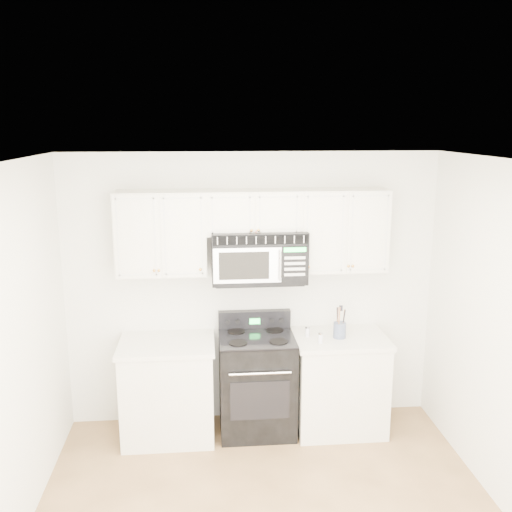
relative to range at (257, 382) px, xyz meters
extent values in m
cube|color=silver|center=(-0.02, -1.46, 2.12)|extent=(3.50, 3.50, 0.01)
cube|color=silver|center=(-0.02, 0.29, 0.82)|extent=(3.50, 0.01, 2.60)
cube|color=beige|center=(-0.82, -0.02, -0.04)|extent=(0.82, 0.63, 0.88)
cube|color=white|center=(-0.82, -0.02, 0.42)|extent=(0.86, 0.65, 0.04)
cube|color=black|center=(-0.82, 0.02, -0.43)|extent=(0.82, 0.55, 0.10)
cube|color=beige|center=(0.78, -0.02, -0.04)|extent=(0.82, 0.63, 0.88)
cube|color=white|center=(0.78, -0.02, 0.42)|extent=(0.86, 0.65, 0.04)
cube|color=black|center=(0.78, 0.02, -0.43)|extent=(0.82, 0.55, 0.10)
cube|color=black|center=(0.00, 0.00, -0.02)|extent=(0.69, 0.59, 0.92)
cube|color=black|center=(0.00, -0.31, -0.03)|extent=(0.53, 0.01, 0.36)
cylinder|color=silver|center=(0.00, -0.33, 0.24)|extent=(0.55, 0.02, 0.02)
cube|color=black|center=(0.00, 0.00, 0.44)|extent=(0.69, 0.59, 0.02)
cube|color=black|center=(0.00, 0.25, 0.53)|extent=(0.69, 0.08, 0.18)
cube|color=#22E649|center=(0.00, 0.21, 0.53)|extent=(0.10, 0.00, 0.05)
cube|color=beige|center=(-0.84, 0.13, 1.41)|extent=(0.80, 0.33, 0.75)
cube|color=beige|center=(0.80, 0.13, 1.41)|extent=(0.80, 0.33, 0.75)
cube|color=beige|center=(-0.02, 0.13, 1.59)|extent=(0.84, 0.33, 0.39)
sphere|color=gold|center=(-0.86, -0.06, 1.12)|extent=(0.03, 0.03, 0.03)
sphere|color=gold|center=(-0.50, -0.06, 1.12)|extent=(0.03, 0.03, 0.03)
sphere|color=gold|center=(0.46, -0.06, 1.12)|extent=(0.03, 0.03, 0.03)
sphere|color=gold|center=(0.82, -0.06, 1.12)|extent=(0.03, 0.03, 0.03)
sphere|color=gold|center=(-0.05, -0.06, 1.46)|extent=(0.03, 0.03, 0.03)
sphere|color=gold|center=(0.01, -0.06, 1.46)|extent=(0.03, 0.03, 0.03)
cylinder|color=red|center=(-0.01, -0.06, 1.40)|extent=(0.01, 0.00, 0.11)
sphere|color=gold|center=(-0.01, -0.06, 1.34)|extent=(0.04, 0.04, 0.04)
cube|color=black|center=(0.02, 0.08, 1.20)|extent=(0.85, 0.42, 0.47)
cube|color=silver|center=(0.02, -0.13, 1.38)|extent=(0.83, 0.01, 0.08)
cube|color=silver|center=(-0.09, -0.14, 1.16)|extent=(0.59, 0.01, 0.31)
cube|color=black|center=(-0.12, -0.14, 1.16)|extent=(0.44, 0.01, 0.25)
cube|color=black|center=(0.32, -0.14, 1.16)|extent=(0.23, 0.01, 0.31)
cube|color=#22E649|center=(0.32, -0.14, 1.29)|extent=(0.19, 0.00, 0.04)
cylinder|color=silver|center=(0.19, -0.17, 1.16)|extent=(0.02, 0.02, 0.27)
cylinder|color=slate|center=(0.76, -0.05, 0.51)|extent=(0.12, 0.12, 0.15)
cylinder|color=#9F623A|center=(0.79, -0.05, 0.58)|extent=(0.01, 0.01, 0.25)
cylinder|color=black|center=(0.74, -0.03, 0.59)|extent=(0.01, 0.01, 0.27)
cylinder|color=#9F623A|center=(0.75, -0.08, 0.60)|extent=(0.01, 0.01, 0.29)
cylinder|color=black|center=(0.79, -0.05, 0.58)|extent=(0.01, 0.01, 0.25)
cylinder|color=#9F623A|center=(0.74, -0.03, 0.59)|extent=(0.01, 0.01, 0.27)
cylinder|color=silver|center=(0.56, -0.17, 0.48)|extent=(0.04, 0.04, 0.08)
cylinder|color=silver|center=(0.56, -0.17, 0.53)|extent=(0.04, 0.04, 0.02)
cylinder|color=silver|center=(0.47, 0.00, 0.48)|extent=(0.04, 0.04, 0.08)
cylinder|color=silver|center=(0.47, 0.00, 0.53)|extent=(0.04, 0.04, 0.02)
camera|label=1|loc=(-0.46, -4.91, 2.36)|focal=40.00mm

